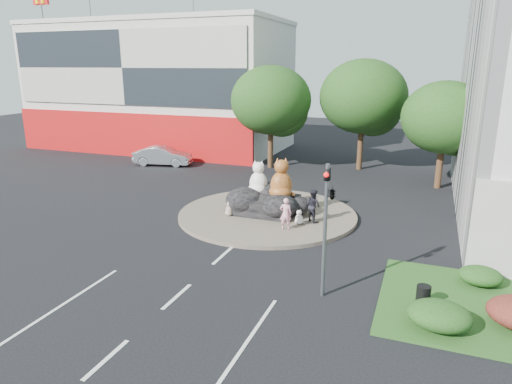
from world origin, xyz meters
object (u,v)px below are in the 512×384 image
Objects in this scene: pedestrian_pink at (286,214)px; parked_car at (163,156)px; pedestrian_dark at (313,206)px; kitten_white at (299,217)px; litter_bin at (423,295)px; cat_tabby at (281,178)px; cat_white at (258,177)px; kitten_calico at (229,208)px.

pedestrian_pink reaches higher than parked_car.
kitten_white is at bearing 83.88° from pedestrian_dark.
kitten_white is 1.09× the size of litter_bin.
kitten_white is (1.41, -1.28, -1.66)m from cat_tabby.
parked_car is (-15.01, 10.81, 0.21)m from kitten_white.
pedestrian_dark reaches higher than kitten_white.
parked_car is 27.40m from litter_bin.
cat_white is 0.86× the size of cat_tabby.
pedestrian_pink is 0.34× the size of parked_car.
cat_tabby is at bearing -80.27° from pedestrian_pink.
parked_car is 6.68× the size of litter_bin.
pedestrian_dark is at bearing 8.65° from kitten_white.
cat_white reaches higher than kitten_calico.
kitten_calico is at bearing 43.34° from pedestrian_dark.
kitten_calico is 0.17× the size of parked_car.
cat_tabby reaches higher than kitten_white.
cat_tabby is 1.31× the size of pedestrian_dark.
litter_bin is (9.19, -8.05, -1.60)m from cat_white.
litter_bin is at bearing -85.52° from kitten_white.
kitten_white is at bearing -138.39° from parked_car.
kitten_white is 18.50m from parked_car.
kitten_calico is 0.50× the size of pedestrian_pink.
cat_tabby reaches higher than pedestrian_pink.
kitten_calico reaches higher than kitten_white.
pedestrian_dark reaches higher than litter_bin.
pedestrian_dark is at bearing 20.43° from kitten_calico.
cat_white is 3.74m from pedestrian_dark.
pedestrian_pink reaches higher than kitten_calico.
pedestrian_dark is at bearing -47.88° from cat_tabby.
parked_car is (-15.59, 10.15, -0.28)m from pedestrian_dark.
parked_car is (-14.59, 11.82, -0.22)m from pedestrian_pink.
pedestrian_pink is at bearing -141.63° from parked_car.
cat_white reaches higher than parked_car.
pedestrian_pink is (0.99, -2.28, -1.23)m from cat_tabby.
pedestrian_dark is at bearing -22.67° from cat_white.
pedestrian_dark reaches higher than kitten_calico.
cat_white is at bearing 135.57° from cat_tabby.
pedestrian_pink reaches higher than kitten_white.
kitten_calico is at bearing 139.93° from kitten_white.
cat_tabby is at bearing 17.92° from pedestrian_dark.
cat_tabby is at bearing 135.11° from litter_bin.
pedestrian_pink is 8.64m from litter_bin.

